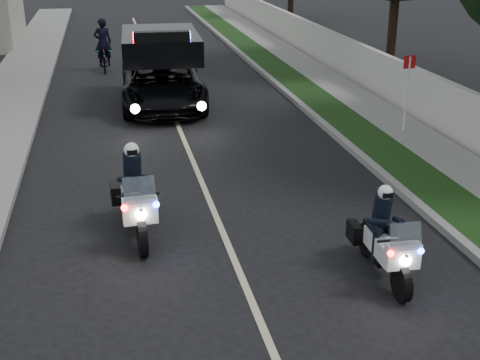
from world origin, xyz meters
name	(u,v)px	position (x,y,z in m)	size (l,w,h in m)	color
ground	(258,317)	(0.00, 0.00, 0.00)	(120.00, 120.00, 0.00)	black
curb_right	(314,116)	(4.10, 10.00, 0.07)	(0.20, 60.00, 0.15)	gray
grass_verge	(336,115)	(4.80, 10.00, 0.08)	(1.20, 60.00, 0.16)	#193814
sidewalk_right	(376,112)	(6.10, 10.00, 0.08)	(1.40, 60.00, 0.16)	gray
property_wall	(408,89)	(7.10, 10.00, 0.75)	(0.22, 60.00, 1.50)	beige
curb_left	(31,133)	(-4.10, 10.00, 0.07)	(0.20, 60.00, 0.15)	gray
lane_marking	(178,126)	(0.00, 10.00, 0.00)	(0.12, 50.00, 0.01)	#BFB78C
police_moto_left	(138,234)	(-1.57, 3.15, 0.00)	(0.72, 2.06, 1.75)	white
police_moto_right	(381,275)	(2.27, 0.77, 0.00)	(0.64, 1.82, 1.55)	silver
police_suv	(163,105)	(-0.19, 12.50, 0.00)	(2.56, 5.53, 2.69)	black
bicycle	(105,71)	(-1.98, 18.42, 0.00)	(0.60, 1.72, 0.90)	black
cyclist	(105,71)	(-1.98, 18.42, 0.00)	(0.68, 0.45, 1.89)	black
sign_post	(403,135)	(6.00, 7.88, 0.00)	(0.36, 0.36, 2.28)	#AE0C19
tree_right_d	(389,70)	(9.31, 16.20, 0.00)	(7.55, 7.55, 12.58)	#193913
tree_right_e	(290,19)	(9.82, 32.46, 0.00)	(4.27, 4.27, 7.11)	black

